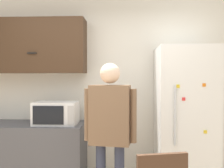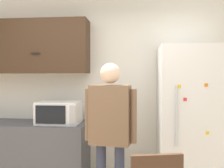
{
  "view_description": "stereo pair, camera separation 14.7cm",
  "coord_description": "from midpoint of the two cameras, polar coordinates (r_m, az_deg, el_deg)",
  "views": [
    {
      "loc": [
        0.36,
        -1.74,
        1.54
      ],
      "look_at": [
        0.23,
        0.97,
        1.47
      ],
      "focal_mm": 40.0,
      "sensor_mm": 36.0,
      "label": 1
    },
    {
      "loc": [
        0.5,
        -1.73,
        1.54
      ],
      "look_at": [
        0.23,
        0.97,
        1.47
      ],
      "focal_mm": 40.0,
      "sensor_mm": 36.0,
      "label": 2
    }
  ],
  "objects": [
    {
      "name": "microwave",
      "position": [
        3.34,
        -13.88,
        -6.46
      ],
      "size": [
        0.54,
        0.38,
        0.29
      ],
      "color": "white",
      "rests_on": "counter"
    },
    {
      "name": "person",
      "position": [
        2.8,
        -1.98,
        -8.79
      ],
      "size": [
        0.59,
        0.28,
        1.7
      ],
      "rotation": [
        0.0,
        0.0,
        -0.14
      ],
      "color": "#33384C",
      "rests_on": "ground_plane"
    },
    {
      "name": "upper_cabinets",
      "position": [
        3.73,
        -23.21,
        7.89
      ],
      "size": [
        2.04,
        0.35,
        0.72
      ],
      "color": "#3D2819"
    },
    {
      "name": "back_wall",
      "position": [
        3.57,
        -4.34,
        -1.56
      ],
      "size": [
        6.0,
        0.06,
        2.7
      ],
      "color": "silver",
      "rests_on": "ground_plane"
    },
    {
      "name": "refrigerator",
      "position": [
        3.29,
        14.99,
        -8.72
      ],
      "size": [
        0.69,
        0.7,
        1.92
      ],
      "color": "white",
      "rests_on": "ground_plane"
    },
    {
      "name": "counter",
      "position": [
        3.74,
        -23.89,
        -15.28
      ],
      "size": [
        2.04,
        0.6,
        0.94
      ],
      "color": "#4C4C51",
      "rests_on": "ground_plane"
    }
  ]
}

